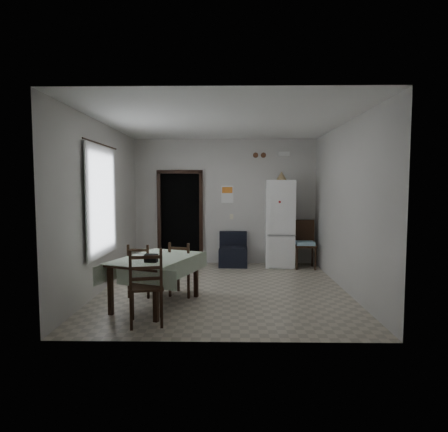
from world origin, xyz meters
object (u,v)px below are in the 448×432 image
(corner_chair, at_px, (305,244))
(dining_chair_far_left, at_px, (141,269))
(navy_seat, at_px, (233,249))
(dining_table, at_px, (156,281))
(fridge, at_px, (280,223))
(dining_chair_near_head, at_px, (146,286))
(dining_chair_far_right, at_px, (183,268))

(corner_chair, distance_m, dining_chair_far_left, 3.78)
(navy_seat, xyz_separation_m, dining_table, (-1.19, -2.84, -0.02))
(fridge, bearing_deg, dining_chair_near_head, -116.79)
(dining_chair_far_left, relative_size, dining_chair_near_head, 0.85)
(navy_seat, relative_size, dining_table, 0.54)
(dining_chair_far_left, bearing_deg, corner_chair, -141.80)
(fridge, height_order, dining_chair_near_head, fridge)
(fridge, bearing_deg, dining_chair_far_right, -125.04)
(navy_seat, bearing_deg, corner_chair, -4.73)
(fridge, bearing_deg, navy_seat, -175.34)
(navy_seat, distance_m, dining_chair_far_right, 2.44)
(navy_seat, bearing_deg, dining_table, -110.34)
(dining_chair_far_left, relative_size, dining_chair_far_right, 0.97)
(dining_chair_far_right, bearing_deg, fridge, -112.95)
(dining_table, xyz_separation_m, dining_chair_near_head, (0.02, -0.77, 0.14))
(dining_table, bearing_deg, navy_seat, 88.06)
(fridge, relative_size, dining_chair_far_right, 2.17)
(dining_table, height_order, dining_chair_far_right, dining_chair_far_right)
(dining_chair_near_head, bearing_deg, dining_chair_far_left, -85.85)
(fridge, distance_m, corner_chair, 0.72)
(dining_table, bearing_deg, dining_chair_far_right, 79.68)
(navy_seat, xyz_separation_m, dining_chair_far_right, (-0.85, -2.28, 0.06))
(dining_chair_far_left, height_order, dining_chair_near_head, dining_chair_near_head)
(dining_chair_far_right, distance_m, dining_chair_near_head, 1.37)
(navy_seat, bearing_deg, dining_chair_near_head, -105.53)
(navy_seat, height_order, corner_chair, corner_chair)
(dining_table, height_order, dining_chair_far_left, dining_chair_far_left)
(fridge, distance_m, dining_chair_near_head, 4.26)
(navy_seat, bearing_deg, dining_chair_far_left, -121.06)
(dining_chair_far_left, distance_m, dining_chair_far_right, 0.69)
(dining_chair_far_left, bearing_deg, navy_seat, -119.64)
(dining_chair_far_left, bearing_deg, fridge, -134.14)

